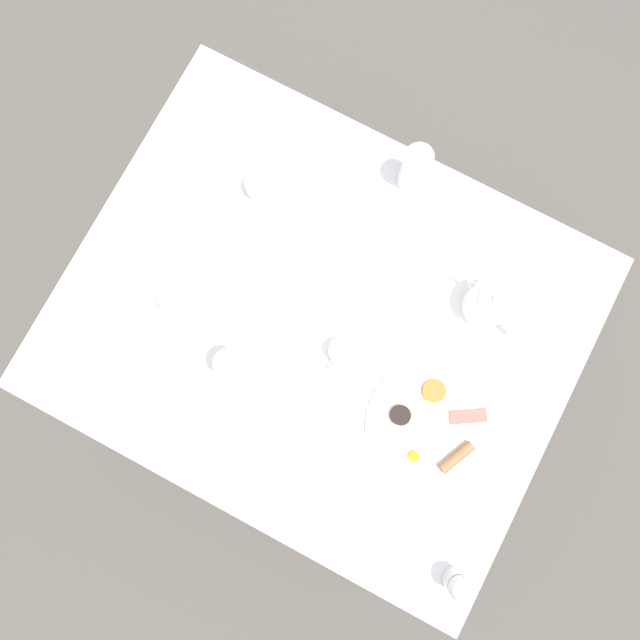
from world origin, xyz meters
TOP-DOWN VIEW (x-y plane):
  - ground_plane at (0.00, 0.00)m, footprint 8.00×8.00m
  - table at (0.00, 0.00)m, footprint 0.96×1.18m
  - breakfast_plate at (0.10, 0.34)m, footprint 0.31×0.31m
  - teapot_near at (-0.21, 0.33)m, footprint 0.11×0.19m
  - teacup_with_saucer_left at (-0.22, -0.27)m, footprint 0.14×0.14m
  - water_glass_tall at (0.19, -0.12)m, footprint 0.07×0.07m
  - water_glass_short at (-0.41, 0.03)m, footprint 0.07×0.07m
  - creamer_jug at (0.04, 0.08)m, footprint 0.08×0.06m
  - pepper_grinder at (0.12, -0.32)m, footprint 0.05×0.05m
  - salt_grinder at (0.37, 0.53)m, footprint 0.05×0.05m
  - napkin_folded at (0.03, -0.11)m, footprint 0.14×0.16m
  - fork_by_plate at (-0.23, 0.09)m, footprint 0.13×0.15m
  - knife_by_plate at (0.34, -0.10)m, footprint 0.17×0.12m
  - spoon_for_tea at (0.28, -0.46)m, footprint 0.17×0.04m
  - fork_spare at (-0.37, -0.14)m, footprint 0.12×0.14m

SIDE VIEW (x-z plane):
  - ground_plane at x=0.00m, z-range 0.00..0.00m
  - table at x=0.00m, z-range 0.31..1.08m
  - fork_by_plate at x=-0.23m, z-range 0.77..0.77m
  - knife_by_plate at x=0.34m, z-range 0.77..0.77m
  - spoon_for_tea at x=0.28m, z-range 0.77..0.77m
  - fork_spare at x=-0.37m, z-range 0.77..0.77m
  - napkin_folded at x=0.03m, z-range 0.77..0.78m
  - breakfast_plate at x=0.10m, z-range 0.76..0.80m
  - teacup_with_saucer_left at x=-0.22m, z-range 0.76..0.83m
  - creamer_jug at x=0.04m, z-range 0.77..0.83m
  - teapot_near at x=-0.21m, z-range 0.76..0.88m
  - pepper_grinder at x=0.12m, z-range 0.77..0.88m
  - salt_grinder at x=0.37m, z-range 0.77..0.88m
  - water_glass_short at x=-0.41m, z-range 0.77..0.91m
  - water_glass_tall at x=0.19m, z-range 0.77..0.92m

